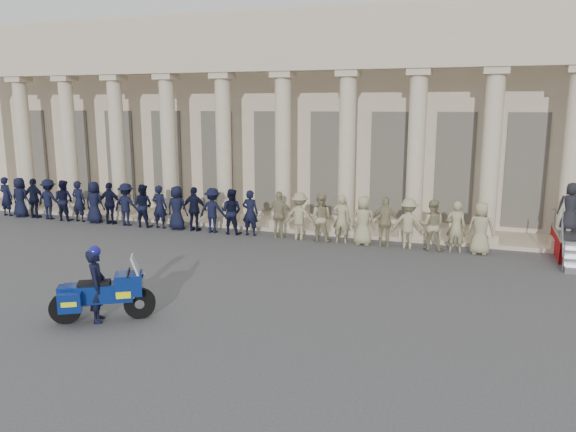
% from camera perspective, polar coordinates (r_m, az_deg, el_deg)
% --- Properties ---
extents(ground, '(90.00, 90.00, 0.00)m').
position_cam_1_polar(ground, '(15.34, -6.05, -7.92)').
color(ground, '#414143').
rests_on(ground, ground).
extents(building, '(40.00, 12.50, 9.00)m').
position_cam_1_polar(building, '(28.53, 6.65, 10.15)').
color(building, '#BDAB8E').
rests_on(building, ground).
extents(officer_rank, '(21.41, 0.68, 1.80)m').
position_cam_1_polar(officer_rank, '(22.59, -8.04, 0.60)').
color(officer_rank, black).
rests_on(officer_rank, ground).
extents(motorcycle, '(2.15, 1.61, 1.55)m').
position_cam_1_polar(motorcycle, '(13.97, -18.25, -7.47)').
color(motorcycle, black).
rests_on(motorcycle, ground).
extents(rider, '(0.68, 0.76, 1.84)m').
position_cam_1_polar(rider, '(13.92, -18.86, -6.55)').
color(rider, black).
rests_on(rider, ground).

